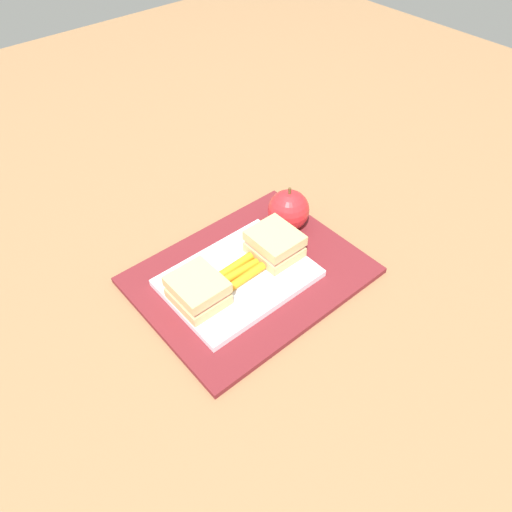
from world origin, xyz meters
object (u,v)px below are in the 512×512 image
food_tray (238,278)px  apple (289,210)px  sandwich_half_right (275,244)px  carrot_sticks_bundle (239,272)px  sandwich_half_left (198,290)px

food_tray → apple: (0.15, 0.05, 0.03)m
sandwich_half_right → carrot_sticks_bundle: 0.08m
sandwich_half_left → carrot_sticks_bundle: (0.08, -0.00, -0.01)m
carrot_sticks_bundle → apple: apple is taller
sandwich_half_right → carrot_sticks_bundle: (-0.08, -0.00, -0.01)m
food_tray → apple: bearing=16.8°
food_tray → sandwich_half_right: (0.08, 0.00, 0.03)m
sandwich_half_left → apple: size_ratio=0.94×
apple → sandwich_half_right: bearing=-148.4°
sandwich_half_left → food_tray: bearing=0.0°
sandwich_half_left → carrot_sticks_bundle: 0.08m
apple → sandwich_half_left: bearing=-168.7°
sandwich_half_left → carrot_sticks_bundle: size_ratio=1.06×
sandwich_half_right → apple: apple is taller
carrot_sticks_bundle → sandwich_half_left: bearing=179.7°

